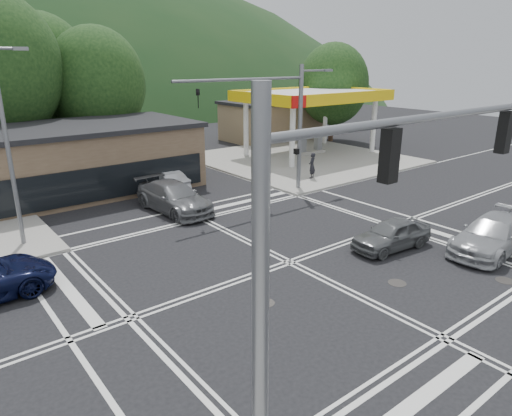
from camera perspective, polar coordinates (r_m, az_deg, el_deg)
ground at (r=19.70m, az=4.23°, el=-6.78°), size 120.00×120.00×0.00m
sidewalk_ne at (r=39.94m, az=5.71°, el=6.15°), size 16.00×16.00×0.15m
gas_station_canopy at (r=41.31m, az=7.01°, el=13.47°), size 12.32×8.34×5.75m
convenience_store at (r=50.27m, az=1.97°, el=10.79°), size 10.00×6.00×3.80m
tree_n_c at (r=39.42m, az=-19.31°, el=14.53°), size 7.60×7.60×10.87m
tree_n_e at (r=42.36m, az=-25.22°, el=14.92°), size 8.40×8.40×11.98m
tree_ne at (r=49.09m, az=9.63°, el=15.00°), size 7.20×7.20×9.99m
streetlight_nw at (r=22.65m, az=-28.63°, el=7.73°), size 2.50×0.25×9.00m
signal_mast_ne at (r=28.80m, az=3.72°, el=11.68°), size 11.65×0.30×8.00m
signal_mast_sw at (r=8.20m, az=10.52°, el=-4.79°), size 9.14×0.28×8.00m
car_grey_center at (r=21.69m, az=16.59°, el=-3.16°), size 4.18×2.00×1.38m
car_silver_east at (r=23.08m, az=27.50°, el=-2.95°), size 5.59×2.60×1.58m
car_queue_a at (r=30.69m, az=-11.34°, el=3.43°), size 1.69×4.26×1.38m
car_queue_b at (r=32.25m, az=-11.89°, el=4.27°), size 2.22×4.72×1.56m
car_northbound at (r=26.29m, az=-10.23°, el=1.34°), size 2.69×5.83×1.65m
pedestrian at (r=32.86m, az=7.01°, el=5.28°), size 0.79×0.67×1.83m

